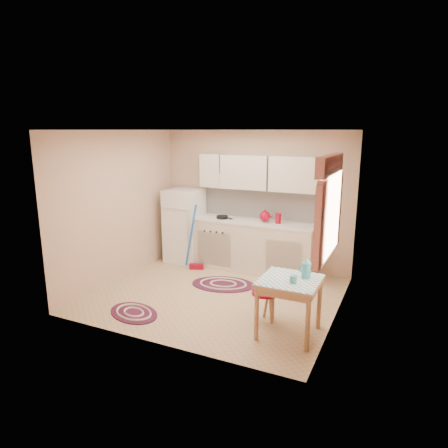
% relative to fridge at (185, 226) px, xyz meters
% --- Properties ---
extents(room_shell, '(3.64, 3.60, 2.52)m').
position_rel_fridge_xyz_m(room_shell, '(1.45, -1.01, 0.90)').
color(room_shell, tan).
rests_on(room_shell, ground).
extents(fridge, '(0.65, 0.60, 1.40)m').
position_rel_fridge_xyz_m(fridge, '(0.00, 0.00, 0.00)').
color(fridge, white).
rests_on(fridge, ground).
extents(broom, '(0.30, 0.22, 1.20)m').
position_rel_fridge_xyz_m(broom, '(0.45, -0.35, -0.10)').
color(broom, blue).
rests_on(broom, ground).
extents(base_cabinets, '(2.25, 0.60, 0.88)m').
position_rel_fridge_xyz_m(base_cabinets, '(1.38, 0.05, -0.26)').
color(base_cabinets, beige).
rests_on(base_cabinets, ground).
extents(countertop, '(2.27, 0.62, 0.04)m').
position_rel_fridge_xyz_m(countertop, '(1.38, 0.05, 0.20)').
color(countertop, silver).
rests_on(countertop, base_cabinets).
extents(frying_pan, '(0.27, 0.27, 0.05)m').
position_rel_fridge_xyz_m(frying_pan, '(0.80, 0.00, 0.24)').
color(frying_pan, black).
rests_on(frying_pan, countertop).
extents(red_kettle, '(0.26, 0.24, 0.21)m').
position_rel_fridge_xyz_m(red_kettle, '(1.61, 0.05, 0.32)').
color(red_kettle, maroon).
rests_on(red_kettle, countertop).
extents(red_canister, '(0.12, 0.12, 0.16)m').
position_rel_fridge_xyz_m(red_canister, '(1.85, 0.05, 0.30)').
color(red_canister, maroon).
rests_on(red_canister, countertop).
extents(table, '(0.72, 0.72, 0.72)m').
position_rel_fridge_xyz_m(table, '(2.65, -1.96, -0.34)').
color(table, tan).
rests_on(table, ground).
extents(stool, '(0.40, 0.40, 0.42)m').
position_rel_fridge_xyz_m(stool, '(2.26, -1.76, -0.49)').
color(stool, maroon).
rests_on(stool, ground).
extents(coffee_pot, '(0.17, 0.15, 0.27)m').
position_rel_fridge_xyz_m(coffee_pot, '(2.81, -1.84, 0.16)').
color(coffee_pot, teal).
rests_on(coffee_pot, table).
extents(mug, '(0.11, 0.11, 0.10)m').
position_rel_fridge_xyz_m(mug, '(2.71, -2.06, 0.07)').
color(mug, teal).
rests_on(mug, table).
extents(rug_center, '(1.18, 0.92, 0.02)m').
position_rel_fridge_xyz_m(rug_center, '(1.21, -0.83, -0.69)').
color(rug_center, maroon).
rests_on(rug_center, ground).
extents(rug_left, '(0.96, 0.79, 0.02)m').
position_rel_fridge_xyz_m(rug_left, '(0.53, -2.32, -0.69)').
color(rug_left, maroon).
rests_on(rug_left, ground).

